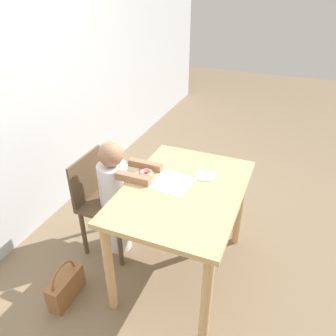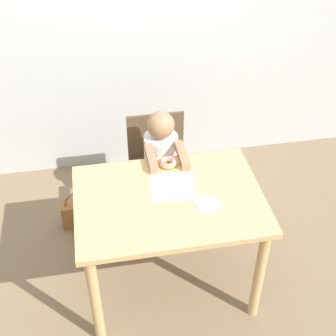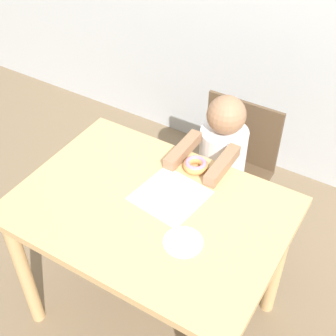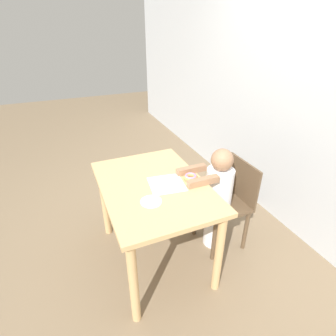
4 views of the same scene
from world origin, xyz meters
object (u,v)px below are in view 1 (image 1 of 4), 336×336
at_px(chair, 104,201).
at_px(handbag, 66,286).
at_px(child_figure, 116,198).
at_px(donut, 146,174).

bearing_deg(chair, handbag, -178.32).
xyz_separation_m(child_figure, handbag, (-0.57, 0.09, -0.38)).
bearing_deg(donut, handbag, 148.11).
relative_size(chair, donut, 7.45).
height_order(chair, handbag, chair).
bearing_deg(chair, child_figure, -90.00).
bearing_deg(handbag, child_figure, -9.23).
bearing_deg(donut, child_figure, 89.19).
relative_size(child_figure, handbag, 3.03).
bearing_deg(donut, chair, 89.43).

